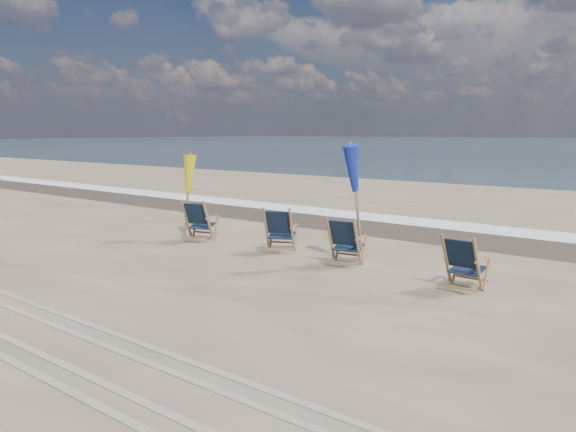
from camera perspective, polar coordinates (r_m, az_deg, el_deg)
name	(u,v)px	position (r m, az deg, el deg)	size (l,w,h in m)	color
surf_foam	(423,222)	(16.02, 13.59, -0.61)	(200.00, 1.40, 0.01)	silver
wet_sand_strip	(398,230)	(14.68, 11.15, -1.36)	(200.00, 2.60, 0.00)	#42362A
tire_tracks	(39,335)	(7.73, -23.99, -10.97)	(80.00, 1.30, 0.01)	gray
beach_chair_0	(208,221)	(12.78, -8.15, -0.54)	(0.63, 0.70, 0.98)	black
beach_chair_1	(292,230)	(11.50, 0.38, -1.48)	(0.62, 0.70, 0.97)	black
beach_chair_2	(357,243)	(10.37, 7.03, -2.70)	(0.61, 0.69, 0.95)	black
beach_chair_3	(477,266)	(9.10, 18.67, -4.80)	(0.59, 0.66, 0.92)	black
umbrella_yellow	(187,178)	(13.06, -10.25, 3.81)	(0.30, 0.30, 1.95)	#8E633F
umbrella_blue	(358,173)	(10.34, 7.13, 4.37)	(0.30, 0.30, 2.28)	#A5A5AD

